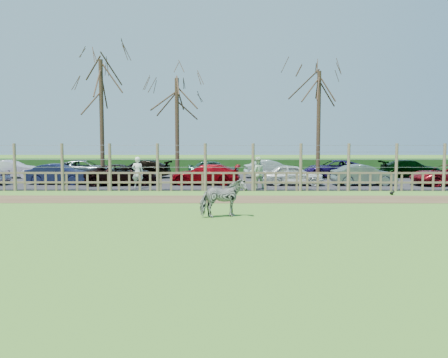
{
  "coord_description": "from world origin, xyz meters",
  "views": [
    {
      "loc": [
        1.08,
        -18.05,
        2.85
      ],
      "look_at": [
        1.0,
        2.5,
        1.1
      ],
      "focal_mm": 40.0,
      "sensor_mm": 36.0,
      "label": 1
    }
  ],
  "objects_px": {
    "car_10": "(214,169)",
    "car_11": "(271,169)",
    "tree_mid": "(177,104)",
    "car_2": "(122,175)",
    "visitor_a": "(138,173)",
    "car_6": "(448,175)",
    "car_9": "(141,169)",
    "car_5": "(364,175)",
    "zebra": "(223,198)",
    "crow": "(392,193)",
    "tree_right": "(319,99)",
    "car_12": "(334,169)",
    "car_13": "(411,169)",
    "car_3": "(205,174)",
    "tree_left": "(101,91)",
    "car_7": "(11,169)",
    "car_8": "(85,169)",
    "car_1": "(59,174)",
    "visitor_b": "(257,173)"
  },
  "relations": [
    {
      "from": "car_9",
      "to": "car_11",
      "type": "relative_size",
      "value": 1.14
    },
    {
      "from": "car_3",
      "to": "car_12",
      "type": "relative_size",
      "value": 0.96
    },
    {
      "from": "tree_left",
      "to": "car_6",
      "type": "distance_m",
      "value": 21.08
    },
    {
      "from": "zebra",
      "to": "car_8",
      "type": "height_order",
      "value": "zebra"
    },
    {
      "from": "car_3",
      "to": "car_6",
      "type": "relative_size",
      "value": 0.96
    },
    {
      "from": "tree_right",
      "to": "car_7",
      "type": "distance_m",
      "value": 21.12
    },
    {
      "from": "visitor_a",
      "to": "car_9",
      "type": "height_order",
      "value": "visitor_a"
    },
    {
      "from": "car_6",
      "to": "car_9",
      "type": "height_order",
      "value": "same"
    },
    {
      "from": "visitor_b",
      "to": "car_2",
      "type": "relative_size",
      "value": 0.4
    },
    {
      "from": "visitor_a",
      "to": "car_2",
      "type": "distance_m",
      "value": 2.35
    },
    {
      "from": "zebra",
      "to": "car_12",
      "type": "distance_m",
      "value": 18.46
    },
    {
      "from": "tree_left",
      "to": "car_1",
      "type": "distance_m",
      "value": 5.62
    },
    {
      "from": "car_3",
      "to": "car_7",
      "type": "distance_m",
      "value": 14.16
    },
    {
      "from": "car_9",
      "to": "tree_mid",
      "type": "bearing_deg",
      "value": 52.31
    },
    {
      "from": "car_9",
      "to": "car_2",
      "type": "bearing_deg",
      "value": 2.41
    },
    {
      "from": "car_10",
      "to": "car_11",
      "type": "bearing_deg",
      "value": -86.4
    },
    {
      "from": "visitor_a",
      "to": "car_2",
      "type": "height_order",
      "value": "visitor_a"
    },
    {
      "from": "tree_left",
      "to": "tree_mid",
      "type": "height_order",
      "value": "tree_left"
    },
    {
      "from": "tree_right",
      "to": "car_6",
      "type": "distance_m",
      "value": 8.93
    },
    {
      "from": "crow",
      "to": "car_12",
      "type": "bearing_deg",
      "value": 93.98
    },
    {
      "from": "tree_right",
      "to": "car_12",
      "type": "bearing_deg",
      "value": 55.54
    },
    {
      "from": "visitor_a",
      "to": "car_5",
      "type": "relative_size",
      "value": 0.47
    },
    {
      "from": "car_5",
      "to": "car_6",
      "type": "xyz_separation_m",
      "value": [
        4.84,
        -0.04,
        0.0
      ]
    },
    {
      "from": "crow",
      "to": "car_12",
      "type": "distance_m",
      "value": 9.99
    },
    {
      "from": "car_8",
      "to": "car_12",
      "type": "bearing_deg",
      "value": -94.34
    },
    {
      "from": "car_5",
      "to": "car_9",
      "type": "relative_size",
      "value": 0.88
    },
    {
      "from": "visitor_a",
      "to": "car_6",
      "type": "bearing_deg",
      "value": -168.33
    },
    {
      "from": "tree_left",
      "to": "crow",
      "type": "height_order",
      "value": "tree_left"
    },
    {
      "from": "visitor_b",
      "to": "car_5",
      "type": "bearing_deg",
      "value": -171.13
    },
    {
      "from": "car_9",
      "to": "car_6",
      "type": "bearing_deg",
      "value": 78.55
    },
    {
      "from": "zebra",
      "to": "car_9",
      "type": "distance_m",
      "value": 17.56
    },
    {
      "from": "tree_left",
      "to": "car_12",
      "type": "bearing_deg",
      "value": 13.99
    },
    {
      "from": "car_2",
      "to": "car_11",
      "type": "distance_m",
      "value": 10.58
    },
    {
      "from": "car_7",
      "to": "zebra",
      "type": "bearing_deg",
      "value": -141.09
    },
    {
      "from": "car_5",
      "to": "car_10",
      "type": "relative_size",
      "value": 1.03
    },
    {
      "from": "car_3",
      "to": "car_10",
      "type": "distance_m",
      "value": 5.11
    },
    {
      "from": "tree_right",
      "to": "crow",
      "type": "relative_size",
      "value": 31.25
    },
    {
      "from": "car_13",
      "to": "tree_left",
      "type": "bearing_deg",
      "value": 99.67
    },
    {
      "from": "crow",
      "to": "car_5",
      "type": "bearing_deg",
      "value": 92.2
    },
    {
      "from": "visitor_a",
      "to": "crow",
      "type": "bearing_deg",
      "value": 174.53
    },
    {
      "from": "zebra",
      "to": "car_9",
      "type": "height_order",
      "value": "zebra"
    },
    {
      "from": "tree_mid",
      "to": "car_2",
      "type": "relative_size",
      "value": 1.58
    },
    {
      "from": "tree_right",
      "to": "car_13",
      "type": "bearing_deg",
      "value": 19.01
    },
    {
      "from": "tree_mid",
      "to": "car_1",
      "type": "height_order",
      "value": "tree_mid"
    },
    {
      "from": "tree_right",
      "to": "zebra",
      "type": "relative_size",
      "value": 4.56
    },
    {
      "from": "zebra",
      "to": "car_7",
      "type": "relative_size",
      "value": 0.44
    },
    {
      "from": "tree_mid",
      "to": "car_13",
      "type": "relative_size",
      "value": 1.65
    },
    {
      "from": "visitor_a",
      "to": "car_8",
      "type": "relative_size",
      "value": 0.4
    },
    {
      "from": "car_3",
      "to": "car_8",
      "type": "relative_size",
      "value": 0.96
    },
    {
      "from": "car_2",
      "to": "car_1",
      "type": "bearing_deg",
      "value": 75.61
    }
  ]
}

